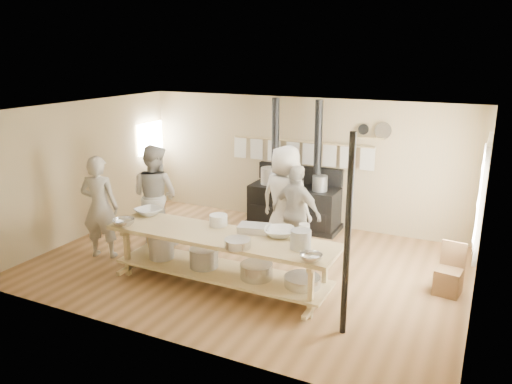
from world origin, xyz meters
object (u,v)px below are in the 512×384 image
stove (294,202)px  prep_table (220,255)px  cook_right (296,213)px  chair (449,279)px  cook_center (285,200)px  cook_far_left (100,207)px  cook_by_window (288,199)px  cook_left (155,195)px  roasting_pan (254,228)px

stove → prep_table: (-0.00, -3.02, -0.00)m
cook_right → chair: bearing=-170.7°
cook_center → cook_right: bearing=151.0°
prep_table → cook_far_left: 2.48m
cook_right → cook_by_window: size_ratio=1.03×
stove → cook_far_left: stove is taller
cook_left → cook_center: size_ratio=0.97×
chair → roasting_pan: bearing=-152.8°
cook_center → chair: (2.82, -0.43, -0.74)m
roasting_pan → prep_table: bearing=-141.4°
stove → cook_left: bearing=-134.2°
cook_far_left → prep_table: bearing=159.6°
cook_far_left → cook_by_window: bearing=-158.0°
cook_center → cook_by_window: cook_center is taller
stove → cook_by_window: (0.17, -0.75, 0.29)m
roasting_pan → stove: bearing=98.7°
prep_table → cook_far_left: (-2.44, 0.13, 0.38)m
cook_left → roasting_pan: cook_left is taller
stove → cook_center: (0.34, -1.31, 0.45)m
cook_center → cook_by_window: size_ratio=1.20×
chair → cook_left: bearing=-168.9°
chair → cook_far_left: bearing=-160.2°
prep_table → cook_by_window: size_ratio=2.23×
cook_right → cook_by_window: cook_right is taller
cook_right → chair: cook_right is taller
stove → cook_by_window: stove is taller
cook_left → cook_right: size_ratio=1.14×
stove → cook_far_left: 3.81m
cook_left → cook_center: 2.39m
cook_by_window → roasting_pan: 1.96m
cook_left → chair: cook_left is taller
chair → roasting_pan: 2.98m
cook_left → chair: (5.11, 0.26, -0.71)m
cook_left → cook_by_window: bearing=-147.5°
cook_right → prep_table: bearing=80.6°
cook_center → prep_table: bearing=85.8°
cook_left → roasting_pan: 2.46m
cook_center → roasting_pan: (0.07, -1.38, -0.06)m
cook_left → cook_right: cook_left is taller
cook_far_left → cook_right: (3.09, 1.36, -0.07)m
prep_table → cook_right: bearing=66.5°
cook_right → roasting_pan: size_ratio=3.51×
stove → prep_table: bearing=-90.0°
cook_far_left → cook_right: cook_far_left is taller
cook_center → cook_right: (0.30, -0.22, -0.14)m
stove → chair: 3.62m
cook_by_window → chair: (2.99, -1.00, -0.58)m
prep_table → roasting_pan: roasting_pan is taller
chair → stove: bearing=159.3°
prep_table → cook_by_window: 2.30m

